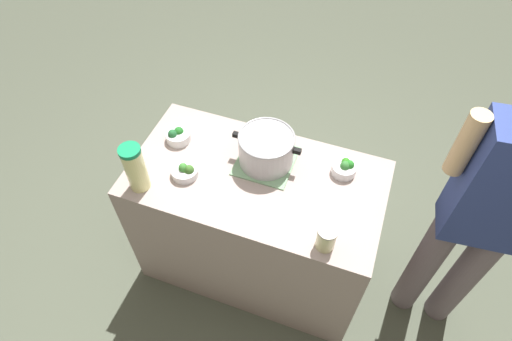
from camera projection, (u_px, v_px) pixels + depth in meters
name	position (u px, v px, depth m)	size (l,w,h in m)	color
ground_plane	(256.00, 260.00, 2.81)	(8.00, 8.00, 0.00)	#515847
counter_slab	(256.00, 224.00, 2.47)	(1.27, 0.68, 0.87)	#A4928B
dish_cloth	(266.00, 161.00, 2.19)	(0.28, 0.29, 0.01)	#7DAB80
cooking_pot	(266.00, 148.00, 2.12)	(0.35, 0.28, 0.17)	#B7B7BC
lemonade_pitcher	(135.00, 168.00, 2.00)	(0.10, 0.10, 0.26)	#EFF09C
mason_jar	(326.00, 238.00, 1.84)	(0.09, 0.09, 0.12)	beige
broccoli_bowl_front	(185.00, 171.00, 2.12)	(0.13, 0.13, 0.08)	silver
broccoli_bowl_center	(345.00, 168.00, 2.13)	(0.12, 0.12, 0.08)	silver
broccoli_bowl_back	(178.00, 135.00, 2.27)	(0.13, 0.13, 0.08)	silver
person_cook	(481.00, 219.00, 1.90)	(0.50, 0.23, 1.69)	slate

